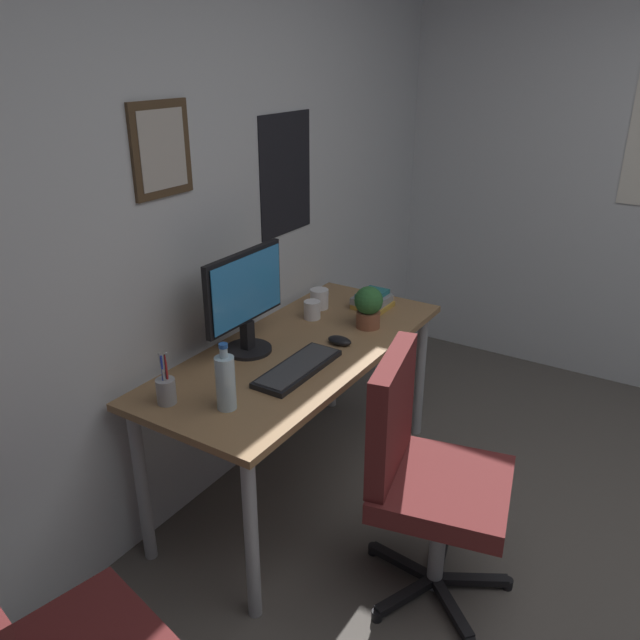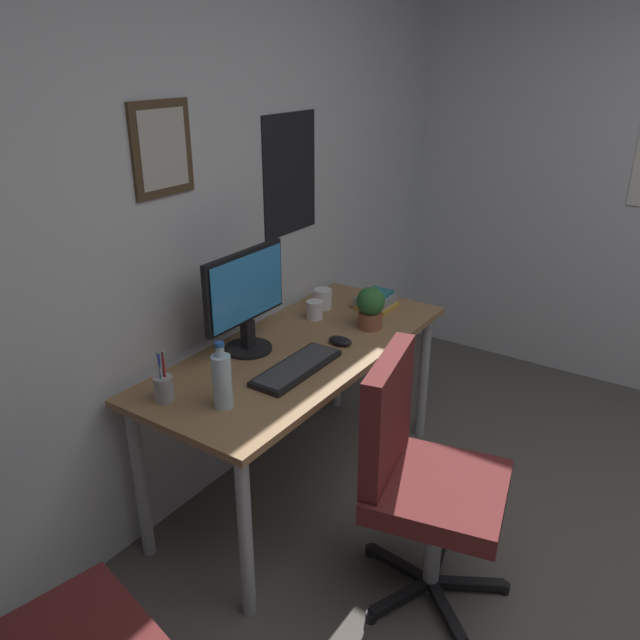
# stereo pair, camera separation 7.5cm
# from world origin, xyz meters

# --- Properties ---
(wall_back) EXTENTS (4.40, 0.10, 2.60)m
(wall_back) POSITION_xyz_m (0.00, 2.15, 1.30)
(wall_back) COLOR silver
(wall_back) RESTS_ON ground_plane
(desk) EXTENTS (1.53, 0.65, 0.72)m
(desk) POSITION_xyz_m (0.23, 1.74, 0.64)
(desk) COLOR #936D47
(desk) RESTS_ON ground_plane
(office_chair) EXTENTS (0.58, 0.58, 0.95)m
(office_chair) POSITION_xyz_m (-0.03, 1.05, 0.53)
(office_chair) COLOR #591E1E
(office_chair) RESTS_ON ground_plane
(monitor) EXTENTS (0.46, 0.20, 0.43)m
(monitor) POSITION_xyz_m (0.08, 1.91, 0.96)
(monitor) COLOR black
(monitor) RESTS_ON desk
(keyboard) EXTENTS (0.43, 0.15, 0.03)m
(keyboard) POSITION_xyz_m (0.04, 1.63, 0.74)
(keyboard) COLOR black
(keyboard) RESTS_ON desk
(computer_mouse) EXTENTS (0.06, 0.11, 0.04)m
(computer_mouse) POSITION_xyz_m (0.34, 1.62, 0.74)
(computer_mouse) COLOR black
(computer_mouse) RESTS_ON desk
(water_bottle) EXTENTS (0.07, 0.07, 0.25)m
(water_bottle) POSITION_xyz_m (-0.33, 1.69, 0.83)
(water_bottle) COLOR silver
(water_bottle) RESTS_ON desk
(coffee_mug_near) EXTENTS (0.13, 0.09, 0.10)m
(coffee_mug_near) POSITION_xyz_m (0.65, 1.91, 0.77)
(coffee_mug_near) COLOR white
(coffee_mug_near) RESTS_ON desk
(coffee_mug_far) EXTENTS (0.12, 0.08, 0.09)m
(coffee_mug_far) POSITION_xyz_m (0.52, 1.87, 0.77)
(coffee_mug_far) COLOR white
(coffee_mug_far) RESTS_ON desk
(potted_plant) EXTENTS (0.13, 0.13, 0.20)m
(potted_plant) POSITION_xyz_m (0.57, 1.60, 0.83)
(potted_plant) COLOR brown
(potted_plant) RESTS_ON desk
(pen_cup) EXTENTS (0.07, 0.07, 0.20)m
(pen_cup) POSITION_xyz_m (-0.41, 1.89, 0.78)
(pen_cup) COLOR #9EA0A5
(pen_cup) RESTS_ON desk
(book_stack_left) EXTENTS (0.17, 0.17, 0.08)m
(book_stack_left) POSITION_xyz_m (0.80, 1.70, 0.76)
(book_stack_left) COLOR gold
(book_stack_left) RESTS_ON desk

